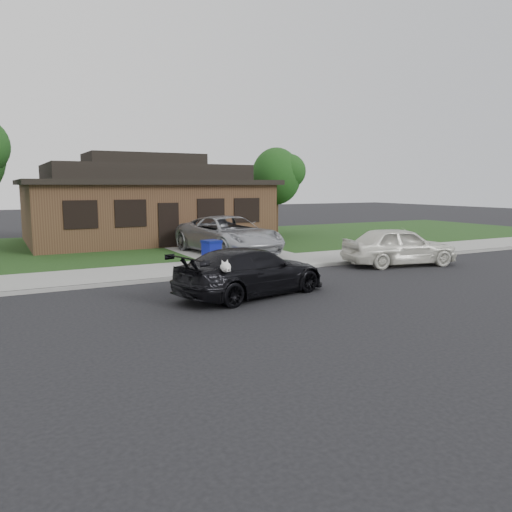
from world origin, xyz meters
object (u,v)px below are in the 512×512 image
minivan (229,235)px  white_compact (399,246)px  recycling_bin (212,253)px  sedan (251,272)px

minivan → white_compact: bearing=-53.9°
minivan → recycling_bin: bearing=-131.5°
white_compact → recycling_bin: 7.31m
sedan → minivan: 7.89m
sedan → white_compact: size_ratio=1.13×
white_compact → sedan: bearing=117.7°
minivan → white_compact: 7.21m
white_compact → recycling_bin: size_ratio=4.51×
sedan → white_compact: white_compact is taller
recycling_bin → white_compact: bearing=-31.4°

